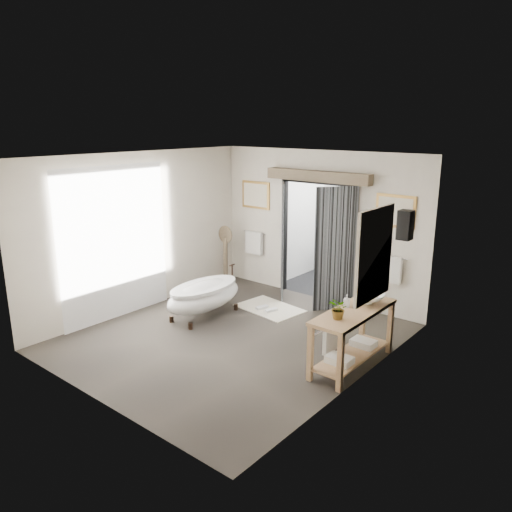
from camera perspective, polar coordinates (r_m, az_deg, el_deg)
name	(u,v)px	position (r m, az deg, el deg)	size (l,w,h in m)	color
ground_plane	(233,337)	(8.25, -2.68, -9.26)	(5.00, 5.00, 0.00)	#433C33
room_shell	(224,227)	(7.62, -3.64, 3.38)	(4.52, 5.02, 2.91)	beige
shower_room	(354,240)	(11.10, 11.19, 1.80)	(2.22, 2.01, 2.51)	black
back_wall_dressing	(313,222)	(9.54, 6.56, 3.89)	(3.82, 0.73, 2.52)	black
clawfoot_tub	(204,295)	(9.01, -5.94, -4.50)	(0.73, 1.64, 0.80)	black
vanity	(351,333)	(7.28, 10.80, -8.62)	(0.57, 1.60, 0.85)	tan
pedestal_mirror	(226,259)	(10.75, -3.49, -0.33)	(0.38, 0.24, 1.28)	brown
rug	(270,308)	(9.44, 1.57, -5.98)	(1.20, 0.80, 0.01)	beige
slippers	(267,309)	(9.33, 1.22, -6.04)	(0.38, 0.26, 0.05)	silver
basin	(369,298)	(7.42, 12.80, -4.75)	(0.45, 0.45, 0.16)	white
plant	(339,309)	(6.75, 9.47, -5.98)	(0.26, 0.23, 0.29)	gray
soap_bottle_a	(347,301)	(7.23, 10.33, -5.06)	(0.08, 0.08, 0.18)	gray
soap_bottle_b	(372,290)	(7.77, 13.08, -3.76)	(0.14, 0.14, 0.19)	gray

